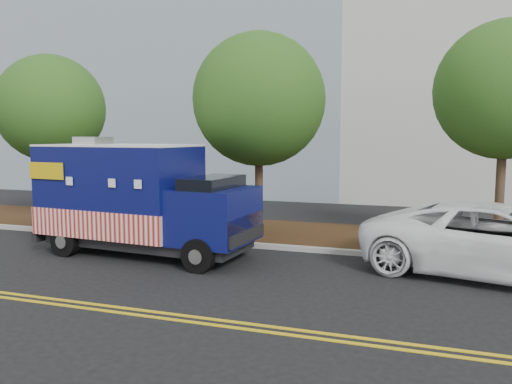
% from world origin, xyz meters
% --- Properties ---
extents(ground, '(120.00, 120.00, 0.00)m').
position_xyz_m(ground, '(0.00, 0.00, 0.00)').
color(ground, black).
rests_on(ground, ground).
extents(curb, '(120.00, 0.18, 0.15)m').
position_xyz_m(curb, '(0.00, 1.40, 0.07)').
color(curb, '#9E9E99').
rests_on(curb, ground).
extents(mulch_strip, '(120.00, 4.00, 0.15)m').
position_xyz_m(mulch_strip, '(0.00, 3.50, 0.07)').
color(mulch_strip, black).
rests_on(mulch_strip, ground).
extents(centerline_near, '(120.00, 0.10, 0.01)m').
position_xyz_m(centerline_near, '(0.00, -4.45, 0.01)').
color(centerline_near, gold).
rests_on(centerline_near, ground).
extents(centerline_far, '(120.00, 0.10, 0.01)m').
position_xyz_m(centerline_far, '(0.00, -4.70, 0.01)').
color(centerline_far, gold).
rests_on(centerline_far, ground).
extents(tree_a, '(3.94, 3.94, 6.33)m').
position_xyz_m(tree_a, '(-7.24, 2.70, 4.35)').
color(tree_a, '#38281C').
rests_on(tree_a, ground).
extents(tree_b, '(4.27, 4.27, 6.65)m').
position_xyz_m(tree_b, '(0.83, 2.85, 4.51)').
color(tree_b, '#38281C').
rests_on(tree_b, ground).
extents(tree_c, '(3.94, 3.94, 6.62)m').
position_xyz_m(tree_c, '(8.05, 3.28, 4.64)').
color(tree_c, '#38281C').
rests_on(tree_c, ground).
extents(sign_post, '(0.06, 0.06, 2.40)m').
position_xyz_m(sign_post, '(-1.32, 1.75, 1.20)').
color(sign_post, '#473828').
rests_on(sign_post, ground).
extents(food_truck, '(6.51, 2.90, 3.33)m').
position_xyz_m(food_truck, '(-1.77, -0.38, 1.51)').
color(food_truck, black).
rests_on(food_truck, ground).
extents(white_car, '(6.82, 4.25, 1.76)m').
position_xyz_m(white_car, '(7.70, 0.27, 0.88)').
color(white_car, white).
rests_on(white_car, ground).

